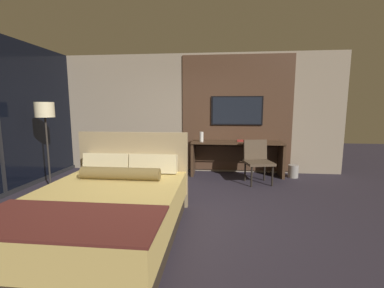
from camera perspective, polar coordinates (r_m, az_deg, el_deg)
The scene contains 10 objects.
ground_plane at distance 3.97m, azimuth -5.26°, elevation -14.97°, with size 16.00×16.00×0.00m, color #28232D.
wall_back_tv_panel at distance 6.20m, azimuth 0.71°, elevation 6.75°, with size 7.20×0.09×2.80m.
bed at distance 3.33m, azimuth -18.48°, elevation -13.80°, with size 1.72×2.27×1.17m.
desk at distance 5.97m, azimuth 9.86°, elevation -1.74°, with size 2.06×0.56×0.78m.
tv at distance 6.11m, azimuth 9.93°, elevation 7.31°, with size 1.19×0.04×0.67m.
desk_chair at distance 5.48m, azimuth 14.27°, elevation -2.96°, with size 0.63×0.62×0.88m.
floor_lamp at distance 5.55m, azimuth -29.86°, elevation 5.29°, with size 0.34×0.34×1.65m.
vase_tall at distance 5.82m, azimuth 2.12°, elevation 1.63°, with size 0.09×0.09×0.22m.
book at distance 5.97m, azimuth 11.06°, elevation 0.72°, with size 0.23×0.16×0.03m.
waste_bin at distance 6.18m, azimuth 21.56°, elevation -5.65°, with size 0.22×0.22×0.28m.
Camera 1 is at (0.71, -3.58, 1.56)m, focal length 24.00 mm.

